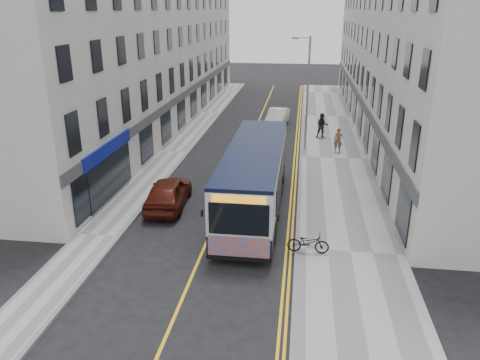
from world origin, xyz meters
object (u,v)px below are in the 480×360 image
(city_bus, at_px, (254,176))
(pedestrian_near, at_px, (338,140))
(car_white, at_px, (277,117))
(bicycle, at_px, (308,243))
(streetlamp, at_px, (307,90))
(car_maroon, at_px, (168,192))
(pedestrian_far, at_px, (322,126))

(city_bus, bearing_deg, pedestrian_near, 65.46)
(car_white, bearing_deg, city_bus, -84.30)
(city_bus, height_order, bicycle, city_bus)
(streetlamp, relative_size, car_white, 1.79)
(streetlamp, bearing_deg, car_maroon, -121.35)
(city_bus, xyz_separation_m, pedestrian_near, (4.83, 10.58, -0.84))
(city_bus, distance_m, car_white, 18.44)
(city_bus, bearing_deg, car_maroon, -178.28)
(pedestrian_far, bearing_deg, bicycle, -99.22)
(pedestrian_far, relative_size, car_maroon, 0.42)
(streetlamp, distance_m, bicycle, 16.01)
(streetlamp, xyz_separation_m, city_bus, (-2.45, -11.23, -2.55))
(bicycle, bearing_deg, pedestrian_far, -1.72)
(streetlamp, relative_size, car_maroon, 1.73)
(pedestrian_far, xyz_separation_m, car_maroon, (-8.29, -14.55, -0.30))
(pedestrian_near, bearing_deg, car_maroon, -123.78)
(city_bus, distance_m, bicycle, 5.26)
(pedestrian_near, distance_m, pedestrian_far, 3.96)
(car_white, height_order, car_maroon, car_maroon)
(city_bus, xyz_separation_m, pedestrian_far, (3.82, 14.42, -0.75))
(car_maroon, bearing_deg, pedestrian_near, -134.13)
(streetlamp, distance_m, city_bus, 11.77)
(car_white, bearing_deg, bicycle, -77.41)
(streetlamp, distance_m, pedestrian_far, 4.78)
(bicycle, height_order, pedestrian_far, pedestrian_far)
(city_bus, bearing_deg, car_white, 89.76)
(streetlamp, xyz_separation_m, car_white, (-2.37, 7.18, -3.64))
(bicycle, distance_m, car_maroon, 8.33)
(pedestrian_far, bearing_deg, city_bus, -110.72)
(pedestrian_far, relative_size, car_white, 0.43)
(streetlamp, bearing_deg, car_white, 108.26)
(city_bus, relative_size, car_maroon, 2.50)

